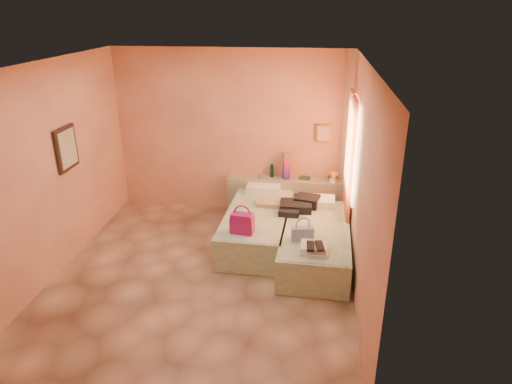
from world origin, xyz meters
The scene contains 16 objects.
ground centered at (0.00, 0.00, 0.00)m, with size 4.50×4.50×0.00m, color tan.
room_walls centered at (0.21, 0.57, 1.79)m, with size 4.02×4.51×2.81m.
headboard_ledge centered at (0.98, 2.10, 0.33)m, with size 2.05×0.30×0.65m, color gray.
bed_left centered at (0.60, 1.05, 0.25)m, with size 0.90×2.00×0.50m, color beige.
bed_right centered at (1.50, 0.62, 0.25)m, with size 0.90×2.00×0.50m, color beige.
water_bottle centered at (0.71, 2.17, 0.76)m, with size 0.06×0.06×0.23m, color #13361E.
rainbow_box centered at (0.96, 2.12, 0.88)m, with size 0.10×0.10×0.46m, color #A81469.
small_dish centered at (0.51, 2.12, 0.66)m, with size 0.11×0.11×0.03m, color #437C5D.
green_book centered at (1.28, 2.15, 0.67)m, with size 0.18×0.13×0.03m, color #294E2C.
flower_vase centered at (1.75, 2.05, 0.77)m, with size 0.18×0.18×0.24m, color white.
magenta_handbag centered at (0.48, 0.34, 0.65)m, with size 0.31×0.18×0.29m, color #A81469.
khaki_garment centered at (0.74, 1.33, 0.53)m, with size 0.39×0.31×0.07m, color tan.
clothes_pile centered at (1.22, 1.19, 0.58)m, with size 0.53×0.53×0.16m, color black.
blue_handbag centered at (1.31, 0.23, 0.59)m, with size 0.29×0.13×0.19m, color #3D6293.
towel_stack centered at (1.49, -0.08, 0.55)m, with size 0.35×0.30×0.10m, color white.
sandal_pair centered at (1.48, -0.13, 0.61)m, with size 0.19×0.25×0.03m, color black.
Camera 1 is at (1.40, -5.23, 3.44)m, focal length 32.00 mm.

